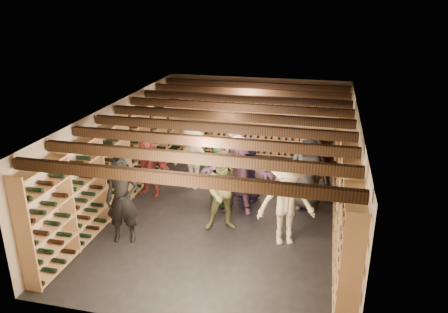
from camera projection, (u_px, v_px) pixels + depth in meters
ground at (228, 208)px, 10.35m from camera, size 8.00×8.00×0.00m
walls at (228, 161)px, 9.93m from camera, size 5.52×8.02×2.40m
ceiling at (229, 110)px, 9.50m from camera, size 5.50×8.00×0.01m
ceiling_joists at (229, 116)px, 9.55m from camera, size 5.40×7.12×0.18m
wine_rack_left at (125, 157)px, 10.52m from camera, size 0.32×7.50×2.15m
wine_rack_right at (344, 177)px, 9.42m from camera, size 0.32×7.50×2.15m
wine_rack_back at (256, 121)px, 13.46m from camera, size 4.70×0.30×2.15m
crate_stack_left at (256, 168)px, 12.09m from camera, size 0.54×0.39×0.51m
crate_stack_right at (233, 171)px, 11.83m from camera, size 0.57×0.46×0.51m
crate_loose at (286, 181)px, 11.65m from camera, size 0.52×0.37×0.17m
person_1 at (122, 200)px, 8.73m from camera, size 0.75×0.58×1.82m
person_2 at (225, 192)px, 9.16m from camera, size 1.02×0.89×1.77m
person_3 at (286, 203)px, 8.64m from camera, size 1.31×0.98×1.81m
person_5 at (148, 165)px, 10.83m from camera, size 1.52×0.85×1.56m
person_6 at (248, 169)px, 10.54m from camera, size 0.85×0.63×1.59m
person_7 at (234, 161)px, 11.01m from camera, size 0.69×0.57×1.62m
person_8 at (326, 169)px, 10.41m from camera, size 0.90×0.73×1.72m
person_9 at (192, 157)px, 11.18m from camera, size 1.22×0.93×1.68m
person_10 at (216, 177)px, 10.19m from camera, size 0.97×0.66×1.52m
person_11 at (238, 174)px, 9.92m from camera, size 1.74×0.65×1.85m
person_12 at (308, 170)px, 10.10m from camera, size 0.99×0.70×1.90m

